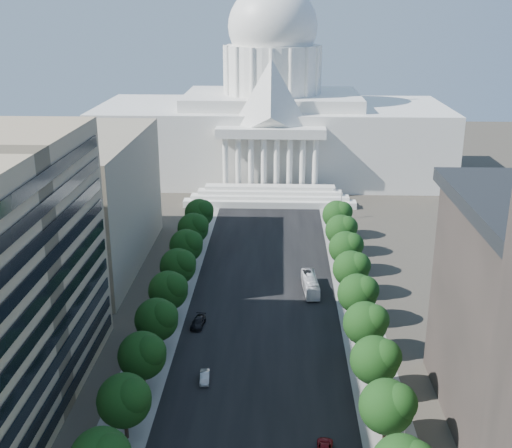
# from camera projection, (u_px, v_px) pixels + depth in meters

# --- Properties ---
(road_asphalt) EXTENTS (30.00, 260.00, 0.01)m
(road_asphalt) POSITION_uv_depth(u_px,v_px,m) (265.00, 283.00, 140.76)
(road_asphalt) COLOR black
(road_asphalt) RESTS_ON ground
(sidewalk_left) EXTENTS (8.00, 260.00, 0.02)m
(sidewalk_left) POSITION_uv_depth(u_px,v_px,m) (179.00, 281.00, 141.46)
(sidewalk_left) COLOR gray
(sidewalk_left) RESTS_ON ground
(sidewalk_right) EXTENTS (8.00, 260.00, 0.02)m
(sidewalk_right) POSITION_uv_depth(u_px,v_px,m) (351.00, 284.00, 140.06)
(sidewalk_right) COLOR gray
(sidewalk_right) RESTS_ON ground
(capitol) EXTENTS (120.00, 56.00, 73.00)m
(capitol) POSITION_uv_depth(u_px,v_px,m) (272.00, 119.00, 223.98)
(capitol) COLOR white
(capitol) RESTS_ON ground
(office_block_left_far) EXTENTS (38.00, 52.00, 30.00)m
(office_block_left_far) POSITION_uv_depth(u_px,v_px,m) (57.00, 202.00, 147.12)
(office_block_left_far) COLOR gray
(office_block_left_far) RESTS_ON ground
(tree_l_c) EXTENTS (7.79, 7.60, 9.97)m
(tree_l_c) POSITION_uv_depth(u_px,v_px,m) (126.00, 399.00, 88.09)
(tree_l_c) COLOR #33261C
(tree_l_c) RESTS_ON ground
(tree_l_d) EXTENTS (7.79, 7.60, 9.97)m
(tree_l_d) POSITION_uv_depth(u_px,v_px,m) (144.00, 354.00, 99.43)
(tree_l_d) COLOR #33261C
(tree_l_d) RESTS_ON ground
(tree_l_e) EXTENTS (7.79, 7.60, 9.97)m
(tree_l_e) POSITION_uv_depth(u_px,v_px,m) (158.00, 319.00, 110.77)
(tree_l_e) COLOR #33261C
(tree_l_e) RESTS_ON ground
(tree_l_f) EXTENTS (7.79, 7.60, 9.97)m
(tree_l_f) POSITION_uv_depth(u_px,v_px,m) (170.00, 289.00, 122.12)
(tree_l_f) COLOR #33261C
(tree_l_f) RESTS_ON ground
(tree_l_g) EXTENTS (7.79, 7.60, 9.97)m
(tree_l_g) POSITION_uv_depth(u_px,v_px,m) (179.00, 265.00, 133.46)
(tree_l_g) COLOR #33261C
(tree_l_g) RESTS_ON ground
(tree_l_h) EXTENTS (7.79, 7.60, 9.97)m
(tree_l_h) POSITION_uv_depth(u_px,v_px,m) (187.00, 245.00, 144.81)
(tree_l_h) COLOR #33261C
(tree_l_h) RESTS_ON ground
(tree_l_i) EXTENTS (7.79, 7.60, 9.97)m
(tree_l_i) POSITION_uv_depth(u_px,v_px,m) (194.00, 227.00, 156.15)
(tree_l_i) COLOR #33261C
(tree_l_i) RESTS_ON ground
(tree_l_j) EXTENTS (7.79, 7.60, 9.97)m
(tree_l_j) POSITION_uv_depth(u_px,v_px,m) (200.00, 212.00, 167.50)
(tree_l_j) COLOR #33261C
(tree_l_j) RESTS_ON ground
(tree_r_c) EXTENTS (7.79, 7.60, 9.97)m
(tree_r_c) POSITION_uv_depth(u_px,v_px,m) (389.00, 406.00, 86.76)
(tree_r_c) COLOR #33261C
(tree_r_c) RESTS_ON ground
(tree_r_d) EXTENTS (7.79, 7.60, 9.97)m
(tree_r_d) POSITION_uv_depth(u_px,v_px,m) (377.00, 359.00, 98.10)
(tree_r_d) COLOR #33261C
(tree_r_d) RESTS_ON ground
(tree_r_e) EXTENTS (7.79, 7.60, 9.97)m
(tree_r_e) POSITION_uv_depth(u_px,v_px,m) (367.00, 322.00, 109.45)
(tree_r_e) COLOR #33261C
(tree_r_e) RESTS_ON ground
(tree_r_f) EXTENTS (7.79, 7.60, 9.97)m
(tree_r_f) POSITION_uv_depth(u_px,v_px,m) (359.00, 293.00, 120.79)
(tree_r_f) COLOR #33261C
(tree_r_f) RESTS_ON ground
(tree_r_g) EXTENTS (7.79, 7.60, 9.97)m
(tree_r_g) POSITION_uv_depth(u_px,v_px,m) (353.00, 268.00, 132.14)
(tree_r_g) COLOR #33261C
(tree_r_g) RESTS_ON ground
(tree_r_h) EXTENTS (7.79, 7.60, 9.97)m
(tree_r_h) POSITION_uv_depth(u_px,v_px,m) (347.00, 247.00, 143.48)
(tree_r_h) COLOR #33261C
(tree_r_h) RESTS_ON ground
(tree_r_i) EXTENTS (7.79, 7.60, 9.97)m
(tree_r_i) POSITION_uv_depth(u_px,v_px,m) (342.00, 229.00, 154.82)
(tree_r_i) COLOR #33261C
(tree_r_i) RESTS_ON ground
(tree_r_j) EXTENTS (7.79, 7.60, 9.97)m
(tree_r_j) POSITION_uv_depth(u_px,v_px,m) (338.00, 214.00, 166.17)
(tree_r_j) COLOR #33261C
(tree_r_j) RESTS_ON ground
(streetlight_b) EXTENTS (2.61, 0.44, 9.00)m
(streetlight_b) POSITION_uv_depth(u_px,v_px,m) (402.00, 413.00, 86.14)
(streetlight_b) COLOR gray
(streetlight_b) RESTS_ON ground
(streetlight_c) EXTENTS (2.61, 0.44, 9.00)m
(streetlight_c) POSITION_uv_depth(u_px,v_px,m) (376.00, 325.00, 109.78)
(streetlight_c) COLOR gray
(streetlight_c) RESTS_ON ground
(streetlight_d) EXTENTS (2.61, 0.44, 9.00)m
(streetlight_d) POSITION_uv_depth(u_px,v_px,m) (360.00, 269.00, 133.41)
(streetlight_d) COLOR gray
(streetlight_d) RESTS_ON ground
(streetlight_e) EXTENTS (2.61, 0.44, 9.00)m
(streetlight_e) POSITION_uv_depth(u_px,v_px,m) (348.00, 229.00, 157.04)
(streetlight_e) COLOR gray
(streetlight_e) RESTS_ON ground
(streetlight_f) EXTENTS (2.61, 0.44, 9.00)m
(streetlight_f) POSITION_uv_depth(u_px,v_px,m) (339.00, 200.00, 180.68)
(streetlight_f) COLOR gray
(streetlight_f) RESTS_ON ground
(car_silver) EXTENTS (1.83, 4.41, 1.42)m
(car_silver) POSITION_uv_depth(u_px,v_px,m) (205.00, 377.00, 103.77)
(car_silver) COLOR #9B9EA2
(car_silver) RESTS_ON ground
(car_red) EXTENTS (2.63, 4.91, 1.31)m
(car_red) POSITION_uv_depth(u_px,v_px,m) (325.00, 448.00, 87.35)
(car_red) COLOR maroon
(car_red) RESTS_ON ground
(car_dark_b) EXTENTS (2.75, 5.61, 1.57)m
(car_dark_b) POSITION_uv_depth(u_px,v_px,m) (198.00, 322.00, 121.53)
(car_dark_b) COLOR black
(car_dark_b) RESTS_ON ground
(city_bus) EXTENTS (3.66, 11.96, 3.28)m
(city_bus) POSITION_uv_depth(u_px,v_px,m) (310.00, 284.00, 136.09)
(city_bus) COLOR silver
(city_bus) RESTS_ON ground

